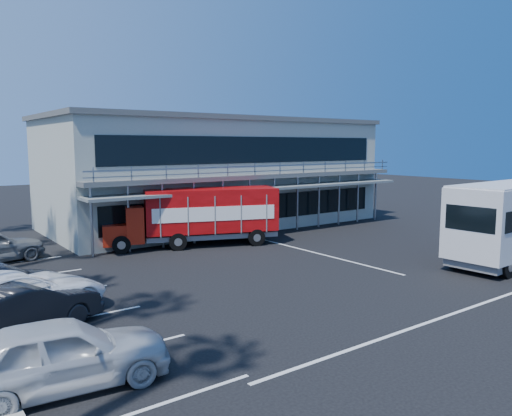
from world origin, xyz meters
TOP-DOWN VIEW (x-y plane):
  - ground at (0.00, 0.00)m, footprint 120.00×120.00m
  - building at (3.00, 14.94)m, footprint 22.40×12.00m
  - red_truck at (-1.82, 8.72)m, footprint 9.48×5.15m
  - white_van at (7.73, -3.49)m, footprint 7.81×3.03m
  - parked_car_a at (-12.50, -3.63)m, footprint 5.01×2.47m
  - parked_car_b at (-12.50, 0.40)m, footprint 4.84×3.08m
  - parked_car_c at (-12.50, 1.70)m, footprint 6.42×4.40m

SIDE VIEW (x-z plane):
  - ground at x=0.00m, z-range 0.00..0.00m
  - parked_car_b at x=-12.50m, z-range 0.00..1.51m
  - parked_car_c at x=-12.50m, z-range 0.00..1.63m
  - parked_car_a at x=-12.50m, z-range 0.00..1.64m
  - red_truck at x=-1.82m, z-range 0.15..3.28m
  - white_van at x=7.73m, z-range 0.12..3.87m
  - building at x=3.00m, z-range 0.01..7.31m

